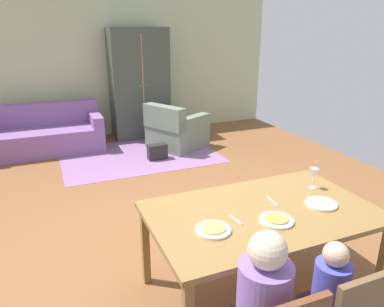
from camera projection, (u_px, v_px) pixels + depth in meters
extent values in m
cube|color=brown|center=(166.00, 200.00, 4.65)|extent=(6.85, 6.58, 0.02)
cube|color=beige|center=(110.00, 67.00, 7.10)|extent=(6.85, 0.10, 2.70)
cube|color=olive|center=(262.00, 213.00, 2.79)|extent=(1.75, 1.07, 0.04)
cube|color=olive|center=(383.00, 264.00, 2.80)|extent=(0.06, 0.06, 0.72)
cube|color=olive|center=(145.00, 246.00, 3.03)|extent=(0.06, 0.06, 0.72)
cube|color=olive|center=(303.00, 210.00, 3.63)|extent=(0.06, 0.06, 0.72)
cylinder|color=white|center=(213.00, 230.00, 2.50)|extent=(0.25, 0.25, 0.02)
cylinder|color=#E0AA51|center=(213.00, 228.00, 2.49)|extent=(0.17, 0.17, 0.01)
cylinder|color=white|center=(276.00, 220.00, 2.62)|extent=(0.25, 0.25, 0.02)
cylinder|color=gold|center=(277.00, 218.00, 2.62)|extent=(0.17, 0.17, 0.01)
cylinder|color=silver|center=(321.00, 204.00, 2.87)|extent=(0.25, 0.25, 0.02)
cylinder|color=silver|center=(312.00, 188.00, 3.17)|extent=(0.06, 0.06, 0.01)
cylinder|color=silver|center=(313.00, 183.00, 3.15)|extent=(0.01, 0.01, 0.09)
cone|color=silver|center=(314.00, 173.00, 3.12)|extent=(0.07, 0.07, 0.09)
cube|color=silver|center=(236.00, 220.00, 2.64)|extent=(0.03, 0.15, 0.01)
cube|color=silver|center=(272.00, 201.00, 2.93)|extent=(0.04, 0.17, 0.01)
cylinder|color=#8161B0|center=(264.00, 301.00, 1.97)|extent=(0.30, 0.30, 0.46)
sphere|color=beige|center=(268.00, 250.00, 1.87)|extent=(0.21, 0.21, 0.21)
cylinder|color=#464ABD|center=(331.00, 287.00, 2.17)|extent=(0.22, 0.22, 0.33)
sphere|color=beige|center=(336.00, 254.00, 2.09)|extent=(0.15, 0.15, 0.15)
cube|color=#8B6192|center=(140.00, 155.00, 6.24)|extent=(2.60, 1.80, 0.01)
cube|color=#815A96|center=(45.00, 141.00, 6.32)|extent=(1.98, 0.84, 0.42)
cube|color=#815A96|center=(41.00, 114.00, 6.48)|extent=(1.98, 0.20, 0.40)
cube|color=#815A96|center=(95.00, 119.00, 6.55)|extent=(0.18, 0.84, 0.20)
cube|color=slate|center=(178.00, 136.00, 6.63)|extent=(1.14, 1.14, 0.42)
cube|color=slate|center=(164.00, 117.00, 6.25)|extent=(0.57, 0.85, 0.40)
cube|color=slate|center=(192.00, 122.00, 6.32)|extent=(0.83, 0.55, 0.20)
cube|color=slate|center=(164.00, 117.00, 6.73)|extent=(0.83, 0.55, 0.20)
cube|color=#41493E|center=(139.00, 84.00, 7.04)|extent=(1.10, 0.56, 2.10)
cube|color=#B18D3E|center=(143.00, 86.00, 6.79)|extent=(0.02, 0.01, 1.89)
sphere|color=#B18D3E|center=(140.00, 86.00, 6.77)|extent=(0.04, 0.04, 0.04)
sphere|color=#B18D3E|center=(146.00, 86.00, 6.81)|extent=(0.04, 0.04, 0.04)
cube|color=#262525|center=(157.00, 152.00, 6.02)|extent=(0.32, 0.16, 0.26)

